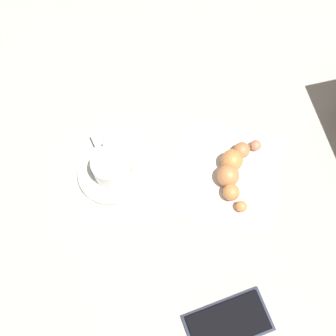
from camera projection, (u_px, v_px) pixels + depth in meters
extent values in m
plane|color=#B0A598|center=(165.00, 181.00, 0.84)|extent=(1.80, 1.80, 0.00)
cylinder|color=white|center=(111.00, 174.00, 0.84)|extent=(0.13, 0.13, 0.01)
cylinder|color=white|center=(110.00, 170.00, 0.81)|extent=(0.07, 0.07, 0.05)
cylinder|color=black|center=(111.00, 170.00, 0.81)|extent=(0.06, 0.06, 0.00)
torus|color=white|center=(107.00, 150.00, 0.82)|extent=(0.02, 0.04, 0.04)
cube|color=silver|center=(102.00, 156.00, 0.84)|extent=(0.06, 0.09, 0.00)
ellipsoid|color=silver|center=(114.00, 183.00, 0.82)|extent=(0.03, 0.03, 0.01)
cube|color=tan|center=(118.00, 163.00, 0.83)|extent=(0.06, 0.05, 0.01)
cube|color=white|center=(225.00, 172.00, 0.84)|extent=(0.22, 0.21, 0.00)
ellipsoid|color=#C57959|center=(256.00, 145.00, 0.85)|extent=(0.03, 0.03, 0.02)
ellipsoid|color=#D17647|center=(242.00, 150.00, 0.84)|extent=(0.05, 0.05, 0.03)
ellipsoid|color=#CC8343|center=(232.00, 160.00, 0.83)|extent=(0.05, 0.06, 0.04)
ellipsoid|color=#C77D49|center=(228.00, 175.00, 0.81)|extent=(0.05, 0.05, 0.04)
ellipsoid|color=#CA8146|center=(231.00, 192.00, 0.81)|extent=(0.04, 0.04, 0.03)
ellipsoid|color=#DA8346|center=(241.00, 206.00, 0.80)|extent=(0.03, 0.03, 0.02)
cube|color=#1A1F32|center=(228.00, 323.00, 0.73)|extent=(0.16, 0.13, 0.01)
cube|color=black|center=(229.00, 323.00, 0.73)|extent=(0.15, 0.12, 0.00)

